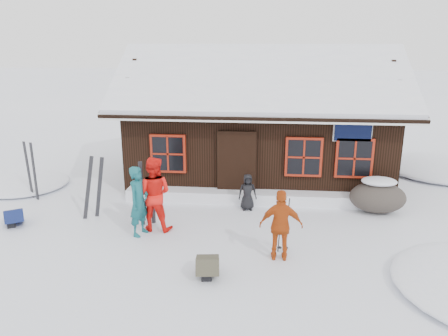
# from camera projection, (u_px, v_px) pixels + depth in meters

# --- Properties ---
(ground) EXTENTS (120.00, 120.00, 0.00)m
(ground) POSITION_uv_depth(u_px,v_px,m) (193.00, 233.00, 10.65)
(ground) COLOR white
(ground) RESTS_ON ground
(mountain_hut) EXTENTS (8.90, 6.09, 4.42)m
(mountain_hut) POSITION_uv_depth(u_px,v_px,m) (260.00, 130.00, 14.82)
(mountain_hut) COLOR black
(mountain_hut) RESTS_ON ground
(snow_drift) EXTENTS (7.60, 0.60, 0.35)m
(snow_drift) POSITION_uv_depth(u_px,v_px,m) (257.00, 197.00, 12.61)
(snow_drift) COLOR white
(snow_drift) RESTS_ON ground
(snow_mounds) EXTENTS (20.60, 13.20, 0.48)m
(snow_mounds) POSITION_uv_depth(u_px,v_px,m) (262.00, 207.00, 12.28)
(snow_mounds) COLOR white
(snow_mounds) RESTS_ON ground
(skier_teal) EXTENTS (0.59, 0.72, 1.71)m
(skier_teal) POSITION_uv_depth(u_px,v_px,m) (139.00, 201.00, 10.36)
(skier_teal) COLOR #13535A
(skier_teal) RESTS_ON ground
(skier_orange_left) EXTENTS (0.95, 0.77, 1.86)m
(skier_orange_left) POSITION_uv_depth(u_px,v_px,m) (154.00, 194.00, 10.64)
(skier_orange_left) COLOR red
(skier_orange_left) RESTS_ON ground
(skier_orange_right) EXTENTS (0.92, 0.38, 1.57)m
(skier_orange_right) POSITION_uv_depth(u_px,v_px,m) (281.00, 225.00, 9.19)
(skier_orange_right) COLOR #B94612
(skier_orange_right) RESTS_ON ground
(skier_crouched) EXTENTS (0.55, 0.40, 1.02)m
(skier_crouched) POSITION_uv_depth(u_px,v_px,m) (248.00, 192.00, 12.00)
(skier_crouched) COLOR black
(skier_crouched) RESTS_ON ground
(boulder) EXTENTS (1.50, 1.13, 0.87)m
(boulder) POSITION_uv_depth(u_px,v_px,m) (378.00, 196.00, 11.87)
(boulder) COLOR #453D37
(boulder) RESTS_ON ground
(ski_pair_left) EXTENTS (0.66, 0.24, 1.72)m
(ski_pair_left) POSITION_uv_depth(u_px,v_px,m) (94.00, 188.00, 11.38)
(ski_pair_left) COLOR black
(ski_pair_left) RESTS_ON ground
(ski_pair_mid) EXTENTS (0.40, 0.23, 1.76)m
(ski_pair_mid) POSITION_uv_depth(u_px,v_px,m) (31.00, 171.00, 12.76)
(ski_pair_mid) COLOR black
(ski_pair_mid) RESTS_ON ground
(ski_pair_right) EXTENTS (0.37, 0.20, 1.72)m
(ski_pair_right) POSITION_uv_depth(u_px,v_px,m) (147.00, 194.00, 10.97)
(ski_pair_right) COLOR black
(ski_pair_right) RESTS_ON ground
(ski_poles) EXTENTS (0.24, 0.12, 1.32)m
(ski_poles) POSITION_uv_depth(u_px,v_px,m) (283.00, 225.00, 9.59)
(ski_poles) COLOR black
(ski_poles) RESTS_ON ground
(backpack_blue) EXTENTS (0.69, 0.74, 0.32)m
(backpack_blue) POSITION_uv_depth(u_px,v_px,m) (14.00, 219.00, 11.08)
(backpack_blue) COLOR #121D4E
(backpack_blue) RESTS_ON ground
(backpack_olive) EXTENTS (0.53, 0.65, 0.33)m
(backpack_olive) POSITION_uv_depth(u_px,v_px,m) (208.00, 269.00, 8.68)
(backpack_olive) COLOR #413E2F
(backpack_olive) RESTS_ON ground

